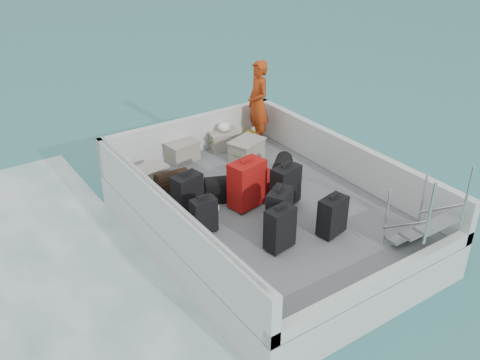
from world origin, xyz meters
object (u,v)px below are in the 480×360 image
at_px(suitcase_3, 280,229).
at_px(suitcase_7, 286,186).
at_px(suitcase_8, 260,185).
at_px(passenger, 258,103).
at_px(crate_1, 182,152).
at_px(suitcase_6, 332,217).
at_px(crate_3, 247,151).
at_px(suitcase_2, 187,194).
at_px(crate_0, 151,177).
at_px(crate_2, 224,140).
at_px(suitcase_4, 279,211).
at_px(suitcase_5, 247,184).
at_px(suitcase_1, 204,216).

height_order(suitcase_3, suitcase_7, suitcase_7).
xyz_separation_m(suitcase_8, passenger, (1.11, 1.62, 0.70)).
distance_m(suitcase_8, crate_1, 1.85).
relative_size(suitcase_6, crate_3, 0.98).
relative_size(suitcase_2, crate_0, 1.25).
distance_m(suitcase_3, crate_2, 3.45).
distance_m(suitcase_7, suitcase_8, 0.59).
bearing_deg(suitcase_4, suitcase_2, 95.43).
relative_size(suitcase_6, suitcase_8, 0.90).
height_order(suitcase_7, crate_1, suitcase_7).
bearing_deg(passenger, suitcase_5, -27.05).
relative_size(suitcase_2, suitcase_4, 0.98).
xyz_separation_m(suitcase_7, crate_3, (0.41, 1.67, -0.15)).
bearing_deg(crate_0, passenger, 8.58).
bearing_deg(crate_3, suitcase_4, -113.45).
height_order(suitcase_5, crate_3, suitcase_5).
bearing_deg(crate_3, crate_2, 96.57).
distance_m(suitcase_1, crate_1, 2.47).
bearing_deg(suitcase_8, suitcase_7, -171.77).
height_order(suitcase_8, passenger, passenger).
height_order(suitcase_5, suitcase_6, suitcase_5).
height_order(crate_3, passenger, passenger).
relative_size(suitcase_2, crate_1, 1.16).
bearing_deg(suitcase_3, crate_0, 94.81).
xyz_separation_m(suitcase_2, suitcase_5, (0.87, -0.35, 0.06)).
bearing_deg(suitcase_8, suitcase_1, 109.10).
bearing_deg(crate_1, crate_0, -148.99).
bearing_deg(suitcase_1, crate_2, 53.35).
distance_m(crate_0, passenger, 2.63).
distance_m(suitcase_3, crate_0, 2.78).
xyz_separation_m(suitcase_1, suitcase_8, (1.40, 0.52, -0.15)).
xyz_separation_m(suitcase_5, suitcase_7, (0.54, -0.30, -0.06)).
distance_m(suitcase_1, suitcase_7, 1.49).
distance_m(suitcase_6, crate_2, 3.40).
bearing_deg(suitcase_3, suitcase_1, 116.03).
relative_size(suitcase_2, suitcase_5, 0.84).
bearing_deg(suitcase_3, suitcase_5, 67.48).
bearing_deg(crate_2, passenger, -13.72).
distance_m(suitcase_2, suitcase_7, 1.55).
height_order(suitcase_2, suitcase_5, suitcase_5).
height_order(suitcase_1, suitcase_8, suitcase_1).
bearing_deg(suitcase_7, suitcase_5, 138.99).
bearing_deg(suitcase_6, suitcase_2, 118.68).
xyz_separation_m(crate_0, crate_3, (1.91, -0.12, 0.03)).
bearing_deg(suitcase_1, crate_1, 70.33).
height_order(crate_0, passenger, passenger).
distance_m(suitcase_5, suitcase_6, 1.47).
bearing_deg(passenger, crate_3, -37.97).
bearing_deg(suitcase_2, suitcase_3, -80.30).
xyz_separation_m(suitcase_6, crate_3, (0.39, 2.72, -0.11)).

